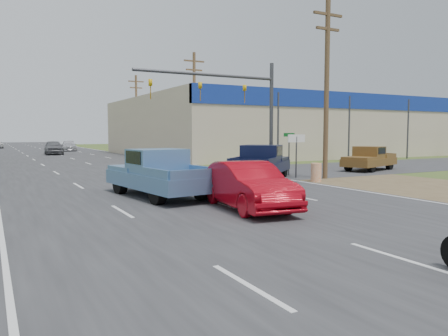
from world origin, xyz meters
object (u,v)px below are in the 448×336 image
distant_car_grey (54,148)px  brown_pickup (369,158)px  blue_pickup (157,173)px  distant_car_silver (69,146)px  navy_pickup (262,162)px  red_convertible (248,186)px

distant_car_grey → brown_pickup: bearing=-61.3°
blue_pickup → brown_pickup: 17.87m
distant_car_grey → distant_car_silver: distant_car_grey is taller
blue_pickup → navy_pickup: blue_pickup is taller
distant_car_grey → navy_pickup: bearing=-76.0°
brown_pickup → distant_car_silver: 46.58m
distant_car_grey → blue_pickup: bearing=-87.9°
blue_pickup → distant_car_grey: 39.36m
red_convertible → distant_car_grey: (-0.83, 43.69, 0.05)m
blue_pickup → red_convertible: bearing=-75.5°
red_convertible → distant_car_grey: size_ratio=0.97×
blue_pickup → distant_car_silver: 49.80m
red_convertible → blue_pickup: 4.66m
blue_pickup → brown_pickup: blue_pickup is taller
red_convertible → distant_car_silver: bearing=94.0°
blue_pickup → distant_car_silver: blue_pickup is taller
brown_pickup → distant_car_grey: size_ratio=1.08×
blue_pickup → distant_car_silver: size_ratio=1.23×
distant_car_silver → brown_pickup: bearing=-68.8°
red_convertible → brown_pickup: brown_pickup is taller
distant_car_silver → distant_car_grey: bearing=-102.9°
brown_pickup → distant_car_grey: distant_car_grey is taller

